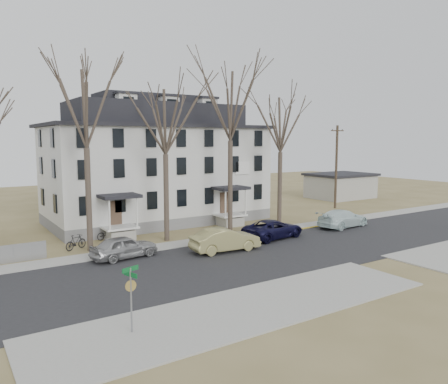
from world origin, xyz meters
TOP-DOWN VIEW (x-y plane):
  - ground at (0.00, 0.00)m, footprint 120.00×120.00m
  - main_road at (0.00, 2.00)m, footprint 120.00×10.00m
  - far_sidewalk at (0.00, 8.00)m, footprint 120.00×2.00m
  - near_sidewalk_left at (-8.00, -5.00)m, footprint 20.00×5.00m
  - yellow_curb at (5.00, 7.10)m, footprint 14.00×0.25m
  - boarding_house at (-2.00, 17.95)m, footprint 20.80×12.36m
  - distant_building at (26.00, 20.00)m, footprint 8.50×6.50m
  - tree_far_left at (-11.00, 9.80)m, footprint 8.40×8.40m
  - tree_mid_left at (-5.00, 9.80)m, footprint 7.80×7.80m
  - tree_center at (1.00, 9.80)m, footprint 9.00×9.00m
  - tree_mid_right at (6.50, 9.80)m, footprint 7.80×7.80m
  - utility_pole_far at (18.50, 14.00)m, footprint 2.00×0.28m
  - car_silver at (-9.69, 6.52)m, footprint 4.66×2.35m
  - car_tan at (-3.06, 4.40)m, footprint 5.10×2.09m
  - car_navy at (2.44, 5.77)m, footprint 5.63×3.16m
  - car_white at (10.52, 5.78)m, footprint 5.65×2.76m
  - bicycle_left at (-8.82, 12.58)m, footprint 1.95×1.02m
  - bicycle_right at (-11.79, 10.60)m, footprint 1.84×1.26m
  - street_sign at (-13.49, -4.53)m, footprint 0.80×0.80m

SIDE VIEW (x-z plane):
  - ground at x=0.00m, z-range 0.00..0.00m
  - main_road at x=0.00m, z-range -0.02..0.02m
  - far_sidewalk at x=0.00m, z-range -0.04..0.04m
  - near_sidewalk_left at x=-8.00m, z-range -0.04..0.04m
  - yellow_curb at x=5.00m, z-range -0.03..0.03m
  - bicycle_left at x=-8.82m, z-range 0.00..0.98m
  - bicycle_right at x=-11.79m, z-range 0.00..1.08m
  - car_navy at x=2.44m, z-range 0.00..1.49m
  - car_silver at x=-9.69m, z-range 0.00..1.52m
  - car_white at x=10.52m, z-range 0.00..1.58m
  - car_tan at x=-3.06m, z-range 0.00..1.65m
  - distant_building at x=26.00m, z-range 0.00..3.35m
  - street_sign at x=-13.49m, z-range 0.44..3.24m
  - utility_pole_far at x=18.50m, z-range 0.15..9.65m
  - boarding_house at x=-2.00m, z-range -0.65..11.40m
  - tree_mid_left at x=-5.00m, z-range 3.23..15.97m
  - tree_mid_right at x=6.50m, z-range 3.23..15.97m
  - tree_far_left at x=-11.00m, z-range 3.48..17.20m
  - tree_center at x=1.00m, z-range 3.73..18.43m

